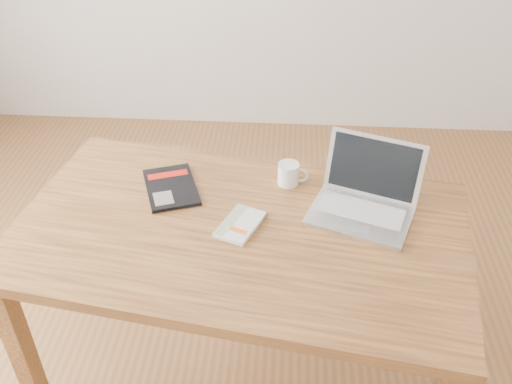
# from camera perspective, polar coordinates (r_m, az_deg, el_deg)

# --- Properties ---
(room) EXTENTS (4.04, 4.04, 2.70)m
(room) POSITION_cam_1_polar(r_m,az_deg,el_deg) (1.55, -5.32, 14.66)
(room) COLOR brown
(room) RESTS_ON ground
(desk) EXTENTS (1.56, 1.05, 0.75)m
(desk) POSITION_cam_1_polar(r_m,az_deg,el_deg) (1.89, -1.64, -5.66)
(desk) COLOR brown
(desk) RESTS_ON ground
(white_guidebook) EXTENTS (0.17, 0.20, 0.02)m
(white_guidebook) POSITION_cam_1_polar(r_m,az_deg,el_deg) (1.83, -1.60, -3.26)
(white_guidebook) COLOR silver
(white_guidebook) RESTS_ON desk
(black_guidebook) EXTENTS (0.24, 0.29, 0.01)m
(black_guidebook) POSITION_cam_1_polar(r_m,az_deg,el_deg) (2.02, -8.49, 0.49)
(black_guidebook) COLOR black
(black_guidebook) RESTS_ON desk
(laptop) EXTENTS (0.40, 0.37, 0.22)m
(laptop) POSITION_cam_1_polar(r_m,az_deg,el_deg) (1.91, 10.82, -0.61)
(laptop) COLOR silver
(laptop) RESTS_ON desk
(coffee_mug) EXTENTS (0.11, 0.08, 0.08)m
(coffee_mug) POSITION_cam_1_polar(r_m,az_deg,el_deg) (2.01, 3.33, 1.86)
(coffee_mug) COLOR white
(coffee_mug) RESTS_ON desk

